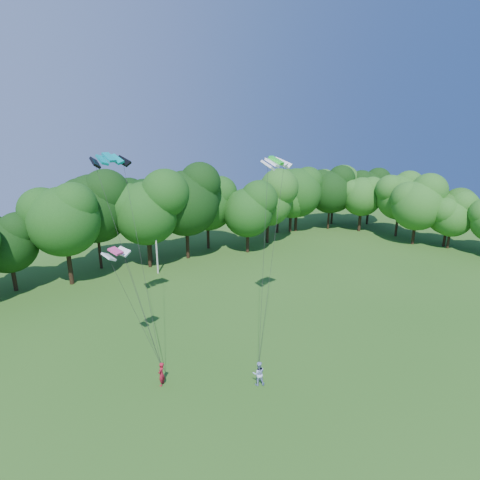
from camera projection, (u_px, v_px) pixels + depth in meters
ground at (373, 456)px, 20.58m from camera, size 160.00×160.00×0.00m
utility_pole at (156, 240)px, 46.04m from camera, size 1.68×0.46×8.54m
kite_flyer_left at (161, 374)px, 26.10m from camera, size 0.76×0.75×1.76m
kite_flyer_right at (259, 373)px, 26.14m from camera, size 1.10×1.03×1.80m
kite_teal at (109, 157)px, 28.82m from camera, size 3.10×1.78×0.72m
kite_green at (276, 160)px, 29.45m from camera, size 2.96×1.81×0.66m
kite_pink at (116, 251)px, 25.98m from camera, size 2.15×1.66×0.41m
tree_back_center at (147, 200)px, 48.95m from camera, size 9.48×9.48×13.79m
tree_back_east at (292, 188)px, 65.05m from camera, size 8.68×8.68×12.63m
tree_flank_east at (450, 206)px, 56.69m from camera, size 7.06×7.06×10.27m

